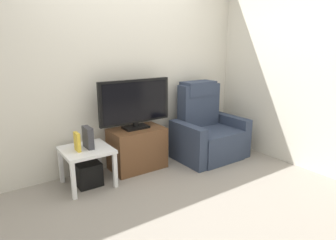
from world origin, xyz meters
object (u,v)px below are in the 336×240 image
at_px(side_table, 87,154).
at_px(game_console, 88,137).
at_px(tv_stand, 137,148).
at_px(television, 135,103).
at_px(recliner_armchair, 207,131).
at_px(subwoofer_box, 88,174).
at_px(book_upright, 77,142).

relative_size(side_table, game_console, 2.19).
height_order(tv_stand, television, television).
relative_size(recliner_armchair, subwoofer_box, 3.93).
xyz_separation_m(recliner_armchair, book_upright, (-1.86, 0.08, 0.18)).
bearing_deg(recliner_armchair, side_table, 173.83).
bearing_deg(side_table, book_upright, -168.69).
xyz_separation_m(tv_stand, book_upright, (-0.81, -0.11, 0.28)).
bearing_deg(tv_stand, recliner_armchair, -10.17).
distance_m(tv_stand, subwoofer_box, 0.73).
bearing_deg(game_console, book_upright, -167.47).
bearing_deg(book_upright, game_console, 12.53).
bearing_deg(tv_stand, side_table, -172.61).
bearing_deg(book_upright, tv_stand, 7.88).
relative_size(television, subwoofer_box, 3.55).
xyz_separation_m(tv_stand, television, (0.00, 0.02, 0.61)).
height_order(side_table, subwoofer_box, side_table).
bearing_deg(game_console, recliner_armchair, -3.54).
bearing_deg(game_console, television, 8.51).
distance_m(television, recliner_armchair, 1.19).
distance_m(television, subwoofer_box, 1.03).
relative_size(book_upright, game_console, 0.86).
bearing_deg(side_table, subwoofer_box, 135.00).
xyz_separation_m(tv_stand, side_table, (-0.71, -0.09, 0.11)).
relative_size(television, recliner_armchair, 0.90).
bearing_deg(tv_stand, book_upright, -172.12).
bearing_deg(book_upright, television, 9.19).
height_order(recliner_armchair, subwoofer_box, recliner_armchair).
height_order(television, recliner_armchair, television).
distance_m(television, book_upright, 0.88).
bearing_deg(tv_stand, television, 90.00).
xyz_separation_m(recliner_armchair, game_console, (-1.73, 0.11, 0.20)).
bearing_deg(recliner_armchair, subwoofer_box, 173.83).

